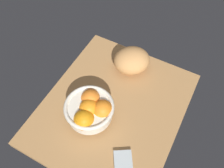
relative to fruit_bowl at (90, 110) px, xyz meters
The scene contains 4 objects.
ground_plane 12.51cm from the fruit_bowl, 146.31° to the left, with size 66.35×55.83×3.00cm, color #AF7D4A.
fruit_bowl is the anchor object (origin of this frame).
bread_loaf 30.78cm from the fruit_bowl, behind, with size 16.40×14.33×10.78cm, color tan.
napkin_folded 24.37cm from the fruit_bowl, 60.16° to the left, with size 11.52×6.66×1.32cm, color #B4BEBF.
Camera 1 is at (43.00, 22.61, 88.81)cm, focal length 38.39 mm.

